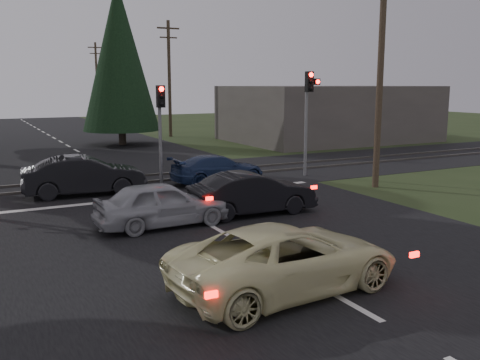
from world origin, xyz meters
TOP-DOWN VIEW (x-y plane):
  - ground at (0.00, 0.00)m, footprint 120.00×120.00m
  - road at (0.00, 10.00)m, footprint 14.00×100.00m
  - rail_corridor at (0.00, 12.00)m, footprint 120.00×8.00m
  - stop_line at (0.00, 8.20)m, footprint 13.00×0.35m
  - rail_near at (0.00, 11.20)m, footprint 120.00×0.12m
  - rail_far at (0.00, 12.80)m, footprint 120.00×0.12m
  - traffic_signal_right at (7.55, 9.47)m, footprint 0.68×0.48m
  - traffic_signal_center at (1.00, 10.68)m, footprint 0.32×0.48m
  - utility_pole_near at (8.50, 6.00)m, footprint 1.80×0.26m
  - utility_pole_mid at (8.50, 30.00)m, footprint 1.80×0.26m
  - utility_pole_far at (8.50, 55.00)m, footprint 1.80×0.26m
  - conifer_tree at (3.50, 26.00)m, footprint 5.20×5.20m
  - building_right at (18.00, 22.00)m, footprint 14.00×10.00m
  - cream_coupe at (-0.73, -1.74)m, footprint 5.06×2.65m
  - dark_hatchback at (1.81, 4.27)m, footprint 4.16×1.58m
  - silver_car at (-1.28, 4.18)m, footprint 3.99×1.69m
  - blue_sedan at (3.18, 9.80)m, footprint 4.11×1.74m
  - dark_car_far at (-2.36, 9.88)m, footprint 4.60×1.96m

SIDE VIEW (x-z plane):
  - ground at x=0.00m, z-range 0.00..0.00m
  - road at x=0.00m, z-range 0.00..0.01m
  - rail_corridor at x=0.00m, z-range 0.00..0.01m
  - stop_line at x=0.00m, z-range 0.01..0.01m
  - rail_near at x=0.00m, z-range 0.00..0.10m
  - rail_far at x=0.00m, z-range 0.00..0.10m
  - blue_sedan at x=3.18m, z-range 0.00..1.18m
  - silver_car at x=-1.28m, z-range 0.00..1.35m
  - dark_hatchback at x=1.81m, z-range 0.00..1.36m
  - cream_coupe at x=-0.73m, z-range 0.00..1.36m
  - dark_car_far at x=-2.36m, z-range 0.00..1.48m
  - building_right at x=18.00m, z-range 0.00..4.00m
  - traffic_signal_center at x=1.00m, z-range 0.76..4.86m
  - traffic_signal_right at x=7.55m, z-range 0.96..5.66m
  - utility_pole_near at x=8.50m, z-range 0.23..9.23m
  - utility_pole_mid at x=8.50m, z-range 0.23..9.23m
  - utility_pole_far at x=8.50m, z-range 0.23..9.23m
  - conifer_tree at x=3.50m, z-range 0.49..11.49m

